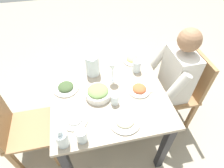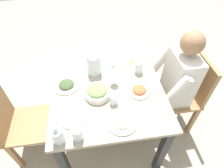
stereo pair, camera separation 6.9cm
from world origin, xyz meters
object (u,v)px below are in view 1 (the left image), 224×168
(diner_near, at_px, (167,81))
(water_glass_near_right, at_px, (82,136))
(water_glass_far_right, at_px, (137,66))
(dining_table, at_px, (108,100))
(plate_fries, at_px, (132,59))
(plate_beans, at_px, (125,120))
(water_glass_by_pitcher, at_px, (115,99))
(salad_bowl, at_px, (98,92))
(oil_carafe, at_px, (62,139))
(water_pitcher, at_px, (92,65))
(plate_rice_curry, at_px, (139,89))
(plate_dolmas, at_px, (66,87))
(chair_near, at_px, (183,88))
(chair_far, at_px, (17,128))
(plate_yoghurt, at_px, (75,119))
(wine_glass, at_px, (112,68))

(diner_near, height_order, water_glass_near_right, diner_near)
(diner_near, height_order, water_glass_far_right, diner_near)
(dining_table, bearing_deg, plate_fries, -42.48)
(plate_beans, distance_m, water_glass_by_pitcher, 0.19)
(plate_fries, bearing_deg, water_glass_far_right, 177.79)
(water_glass_far_right, bearing_deg, salad_bowl, 120.27)
(plate_fries, relative_size, oil_carafe, 1.14)
(salad_bowl, height_order, plate_beans, salad_bowl)
(water_glass_by_pitcher, distance_m, oil_carafe, 0.47)
(water_pitcher, height_order, oil_carafe, water_pitcher)
(dining_table, distance_m, diner_near, 0.59)
(plate_rice_curry, xyz_separation_m, plate_dolmas, (0.15, 0.58, 0.00))
(dining_table, bearing_deg, plate_dolmas, 73.92)
(plate_beans, bearing_deg, chair_near, -60.78)
(chair_far, relative_size, water_glass_by_pitcher, 9.80)
(diner_near, distance_m, water_glass_by_pitcher, 0.62)
(chair_far, bearing_deg, salad_bowl, -90.70)
(chair_far, relative_size, plate_yoghurt, 4.58)
(salad_bowl, distance_m, water_glass_by_pitcher, 0.15)
(dining_table, bearing_deg, water_glass_near_right, 147.57)
(water_glass_near_right, height_order, water_glass_by_pitcher, water_glass_near_right)
(plate_dolmas, bearing_deg, oil_carafe, 175.85)
(salad_bowl, height_order, plate_dolmas, salad_bowl)
(chair_far, height_order, water_pitcher, water_pitcher)
(water_glass_far_right, xyz_separation_m, oil_carafe, (-0.58, 0.67, 0.00))
(plate_dolmas, xyz_separation_m, wine_glass, (0.02, -0.39, 0.13))
(plate_rice_curry, distance_m, water_glass_by_pitcher, 0.24)
(water_glass_by_pitcher, bearing_deg, plate_dolmas, 57.44)
(salad_bowl, distance_m, plate_yoghurt, 0.28)
(chair_far, distance_m, oil_carafe, 0.63)
(salad_bowl, relative_size, water_glass_near_right, 1.94)
(water_glass_by_pitcher, bearing_deg, water_pitcher, 17.08)
(water_pitcher, xyz_separation_m, water_glass_by_pitcher, (-0.37, -0.11, -0.05))
(chair_far, bearing_deg, chair_near, -85.55)
(chair_far, distance_m, plate_fries, 1.18)
(water_pitcher, bearing_deg, plate_yoghurt, 156.94)
(water_pitcher, distance_m, plate_beans, 0.58)
(plate_dolmas, relative_size, water_glass_near_right, 1.99)
(plate_fries, distance_m, water_glass_far_right, 0.15)
(plate_fries, height_order, water_glass_far_right, water_glass_far_right)
(plate_dolmas, xyz_separation_m, water_glass_far_right, (0.09, -0.63, 0.04))
(plate_beans, bearing_deg, chair_far, 71.43)
(plate_dolmas, distance_m, plate_beans, 0.57)
(plate_beans, bearing_deg, plate_dolmas, 43.68)
(plate_rice_curry, distance_m, water_glass_near_right, 0.60)
(dining_table, xyz_separation_m, wine_glass, (0.11, -0.06, 0.26))
(chair_near, distance_m, plate_yoghurt, 1.15)
(oil_carafe, bearing_deg, salad_bowl, -38.75)
(water_glass_by_pitcher, bearing_deg, salad_bowl, 49.84)
(plate_fries, height_order, water_glass_near_right, water_glass_near_right)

